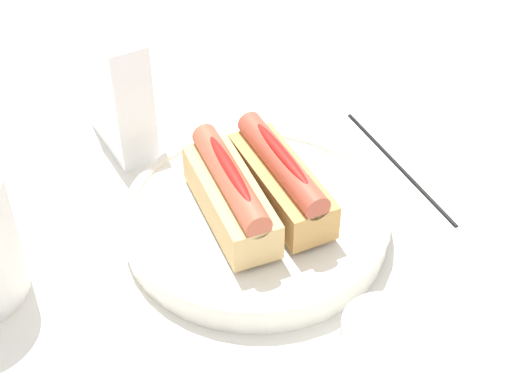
# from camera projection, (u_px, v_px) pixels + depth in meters

# --- Properties ---
(ground_plane) EXTENTS (2.40, 2.40, 0.00)m
(ground_plane) POSITION_uv_depth(u_px,v_px,m) (256.00, 251.00, 0.79)
(ground_plane) COLOR silver
(serving_bowl) EXTENTS (0.27, 0.27, 0.03)m
(serving_bowl) POSITION_uv_depth(u_px,v_px,m) (256.00, 218.00, 0.80)
(serving_bowl) COLOR silver
(serving_bowl) RESTS_ON ground_plane
(hotdog_front) EXTENTS (0.15, 0.05, 0.06)m
(hotdog_front) POSITION_uv_depth(u_px,v_px,m) (281.00, 178.00, 0.78)
(hotdog_front) COLOR tan
(hotdog_front) RESTS_ON serving_bowl
(hotdog_back) EXTENTS (0.15, 0.06, 0.06)m
(hotdog_back) POSITION_uv_depth(u_px,v_px,m) (230.00, 194.00, 0.76)
(hotdog_back) COLOR #DBB270
(hotdog_back) RESTS_ON serving_bowl
(water_glass) EXTENTS (0.07, 0.07, 0.09)m
(water_glass) POSITION_uv_depth(u_px,v_px,m) (379.00, 363.00, 0.64)
(water_glass) COLOR white
(water_glass) RESTS_ON ground_plane
(napkin_box) EXTENTS (0.11, 0.05, 0.15)m
(napkin_box) POSITION_uv_depth(u_px,v_px,m) (117.00, 88.00, 0.88)
(napkin_box) COLOR white
(napkin_box) RESTS_ON ground_plane
(chopstick_near) EXTENTS (0.22, 0.01, 0.01)m
(chopstick_near) POSITION_uv_depth(u_px,v_px,m) (399.00, 165.00, 0.89)
(chopstick_near) COLOR black
(chopstick_near) RESTS_ON ground_plane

